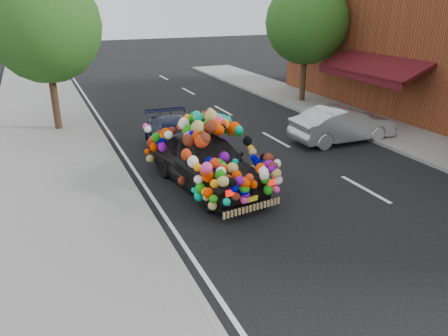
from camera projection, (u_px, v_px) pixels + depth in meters
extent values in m
plane|color=black|center=(250.00, 213.00, 10.85)|extent=(100.00, 100.00, 0.00)
cube|color=gray|center=(68.00, 247.00, 9.22)|extent=(4.00, 60.00, 0.12)
cube|color=gray|center=(158.00, 229.00, 9.95)|extent=(0.15, 60.00, 0.13)
cube|color=gray|center=(408.00, 138.00, 16.44)|extent=(3.00, 40.00, 0.12)
cube|color=#480D12|center=(372.00, 65.00, 18.36)|extent=(1.62, 5.20, 0.75)
cube|color=#480D12|center=(356.00, 76.00, 18.22)|extent=(0.06, 5.20, 0.35)
cylinder|color=#332114|center=(55.00, 97.00, 17.05)|extent=(0.28, 0.28, 2.73)
sphere|color=#1B5115|center=(44.00, 26.00, 16.08)|extent=(4.20, 4.20, 4.20)
cylinder|color=#332114|center=(303.00, 76.00, 21.89)|extent=(0.28, 0.28, 2.64)
sphere|color=#1B5115|center=(307.00, 22.00, 20.95)|extent=(4.00, 4.00, 4.00)
imported|color=black|center=(206.00, 161.00, 12.14)|extent=(2.35, 4.59, 1.50)
cube|color=red|center=(230.00, 193.00, 10.08)|extent=(0.23, 0.09, 0.14)
cube|color=red|center=(272.00, 182.00, 10.66)|extent=(0.23, 0.09, 0.14)
cube|color=yellow|center=(252.00, 199.00, 10.47)|extent=(0.34, 0.09, 0.12)
imported|color=black|center=(179.00, 139.00, 14.45)|extent=(2.02, 4.37, 1.24)
imported|color=#A8ABB0|center=(343.00, 124.00, 16.04)|extent=(3.96, 1.43, 1.30)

